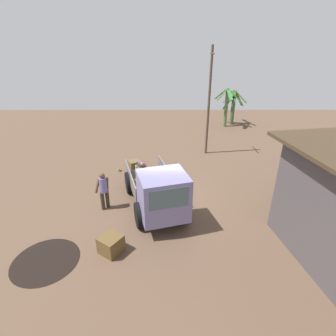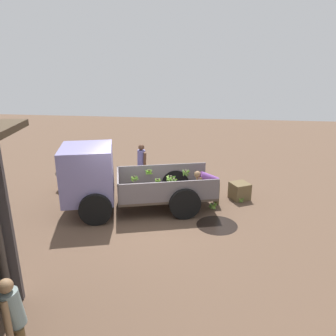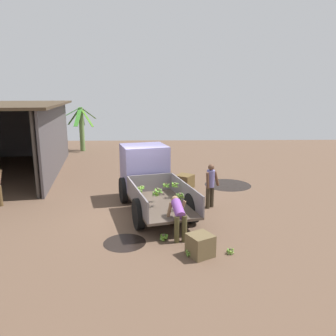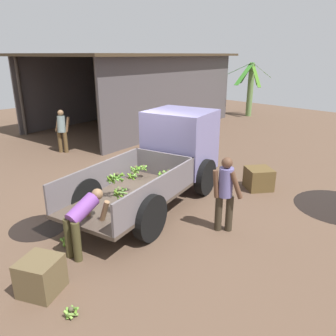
{
  "view_description": "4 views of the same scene",
  "coord_description": "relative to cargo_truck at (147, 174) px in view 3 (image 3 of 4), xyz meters",
  "views": [
    {
      "loc": [
        9.8,
        -0.0,
        6.32
      ],
      "look_at": [
        -0.49,
        0.02,
        1.44
      ],
      "focal_mm": 28.0,
      "sensor_mm": 36.0,
      "label": 1
    },
    {
      "loc": [
        -2.09,
        9.05,
        4.71
      ],
      "look_at": [
        -0.75,
        -1.39,
        1.18
      ],
      "focal_mm": 35.0,
      "sensor_mm": 36.0,
      "label": 2
    },
    {
      "loc": [
        -11.08,
        -0.77,
        4.19
      ],
      "look_at": [
        0.6,
        -1.07,
        1.48
      ],
      "focal_mm": 35.0,
      "sensor_mm": 36.0,
      "label": 3
    },
    {
      "loc": [
        -4.75,
        -6.35,
        3.61
      ],
      "look_at": [
        0.43,
        -0.9,
        0.99
      ],
      "focal_mm": 35.0,
      "sensor_mm": 36.0,
      "label": 4
    }
  ],
  "objects": [
    {
      "name": "banana_bunch_on_ground_0",
      "position": [
        -3.45,
        -0.58,
        -1.02
      ],
      "size": [
        0.26,
        0.25,
        0.21
      ],
      "color": "brown",
      "rests_on": "ground"
    },
    {
      "name": "warehouse_shed",
      "position": [
        5.34,
        7.9,
        1.5
      ],
      "size": [
        11.65,
        8.24,
        3.65
      ],
      "rotation": [
        0.0,
        0.0,
        0.17
      ],
      "color": "#4E4849",
      "rests_on": "ground"
    },
    {
      "name": "wooden_crate_0",
      "position": [
        -4.37,
        -1.53,
        -0.84
      ],
      "size": [
        0.8,
        0.8,
        0.59
      ],
      "primitive_type": "cube",
      "rotation": [
        0.0,
        0.0,
        0.51
      ],
      "color": "brown",
      "rests_on": "ground"
    },
    {
      "name": "person_worker_loading",
      "position": [
        -3.3,
        -1.01,
        -0.41
      ],
      "size": [
        0.88,
        0.66,
        1.17
      ],
      "rotation": [
        0.0,
        0.0,
        0.2
      ],
      "color": "#464023",
      "rests_on": "ground"
    },
    {
      "name": "cargo_truck",
      "position": [
        0.0,
        0.0,
        0.0
      ],
      "size": [
        5.06,
        2.98,
        2.17
      ],
      "rotation": [
        0.0,
        0.0,
        0.28
      ],
      "color": "#4C3F34",
      "rests_on": "ground"
    },
    {
      "name": "wooden_crate_1",
      "position": [
        1.88,
        -1.59,
        -0.83
      ],
      "size": [
        0.94,
        0.94,
        0.6
      ],
      "primitive_type": "cube",
      "rotation": [
        0.0,
        0.0,
        0.96
      ],
      "color": "brown",
      "rests_on": "ground"
    },
    {
      "name": "ground",
      "position": [
        -1.14,
        0.29,
        -1.14
      ],
      "size": [
        36.0,
        36.0,
        0.0
      ],
      "primitive_type": "plane",
      "color": "brown"
    },
    {
      "name": "banana_bunch_on_ground_1",
      "position": [
        -4.3,
        -2.34,
        -1.05
      ],
      "size": [
        0.22,
        0.22,
        0.16
      ],
      "color": "#4E4733",
      "rests_on": "ground"
    },
    {
      "name": "mud_patch_1",
      "position": [
        -3.57,
        0.53,
        -1.13
      ],
      "size": [
        1.22,
        1.22,
        0.01
      ],
      "primitive_type": "cylinder",
      "color": "black",
      "rests_on": "ground"
    },
    {
      "name": "mud_patch_0",
      "position": [
        2.32,
        -3.63,
        -1.13
      ],
      "size": [
        2.13,
        2.13,
        0.01
      ],
      "primitive_type": "cylinder",
      "color": "black",
      "rests_on": "ground"
    },
    {
      "name": "banana_palm_2",
      "position": [
        11.63,
        5.17,
        0.53
      ],
      "size": [
        2.45,
        2.36,
        3.16
      ],
      "color": "#658647",
      "rests_on": "ground"
    },
    {
      "name": "person_foreground_visitor",
      "position": [
        -0.71,
        -2.34,
        -0.22
      ],
      "size": [
        0.47,
        0.59,
        1.66
      ],
      "rotation": [
        0.0,
        0.0,
        3.87
      ],
      "color": "#342B1E",
      "rests_on": "ground"
    },
    {
      "name": "banana_bunch_on_ground_2",
      "position": [
        -4.4,
        -1.25,
        -1.03
      ],
      "size": [
        0.23,
        0.23,
        0.19
      ],
      "color": "#4A4230",
      "rests_on": "ground"
    }
  ]
}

